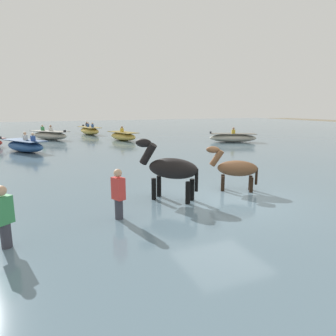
% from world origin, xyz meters
% --- Properties ---
extents(ground_plane, '(120.00, 120.00, 0.00)m').
position_xyz_m(ground_plane, '(0.00, 0.00, 0.00)').
color(ground_plane, '#756B56').
extents(water_surface, '(90.00, 90.00, 0.39)m').
position_xyz_m(water_surface, '(0.00, 10.00, 0.19)').
color(water_surface, slate).
rests_on(water_surface, ground).
extents(horse_lead_bay, '(1.56, 1.16, 1.82)m').
position_xyz_m(horse_lead_bay, '(0.81, 0.58, 1.08)').
color(horse_lead_bay, brown).
rests_on(horse_lead_bay, ground).
extents(horse_trailing_black, '(1.63, 1.66, 2.16)m').
position_xyz_m(horse_trailing_black, '(-1.53, 0.47, 1.28)').
color(horse_trailing_black, black).
rests_on(horse_trailing_black, ground).
extents(boat_mid_outer, '(2.00, 3.97, 1.22)m').
position_xyz_m(boat_mid_outer, '(-0.50, 23.34, 0.77)').
color(boat_mid_outer, gold).
rests_on(boat_mid_outer, water_surface).
extents(boat_far_inshore, '(2.08, 3.41, 1.17)m').
position_xyz_m(boat_far_inshore, '(1.21, 16.72, 0.73)').
color(boat_far_inshore, gold).
rests_on(boat_far_inshore, water_surface).
extents(boat_near_starboard, '(2.80, 3.51, 1.20)m').
position_xyz_m(boat_near_starboard, '(-5.88, 12.74, 0.75)').
color(boat_near_starboard, '#28518E').
rests_on(boat_near_starboard, water_surface).
extents(boat_far_offshore, '(3.72, 2.63, 1.15)m').
position_xyz_m(boat_far_offshore, '(8.81, 12.31, 0.72)').
color(boat_far_offshore, '#B2AD9E').
rests_on(boat_far_offshore, water_surface).
extents(boat_mid_channel, '(3.27, 3.67, 1.20)m').
position_xyz_m(boat_mid_channel, '(-4.28, 19.66, 0.75)').
color(boat_mid_channel, '#B2AD9E').
rests_on(boat_mid_channel, water_surface).
extents(person_spectator_far, '(0.37, 0.36, 1.63)m').
position_xyz_m(person_spectator_far, '(-5.68, -1.17, 0.87)').
color(person_spectator_far, '#383842').
rests_on(person_spectator_far, ground).
extents(person_onlooker_left, '(0.31, 0.37, 1.63)m').
position_xyz_m(person_onlooker_left, '(-3.29, -0.49, 0.87)').
color(person_onlooker_left, '#383842').
rests_on(person_onlooker_left, ground).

